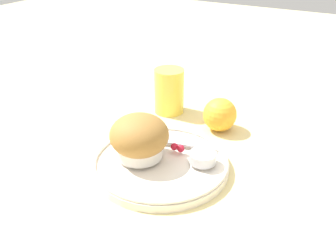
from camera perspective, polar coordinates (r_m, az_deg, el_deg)
The scene contains 8 objects.
ground_plane at distance 0.69m, azimuth -0.82°, elevation -5.54°, with size 3.00×3.00×0.00m, color beige.
plate at distance 0.67m, azimuth -1.09°, elevation -5.68°, with size 0.24×0.24×0.02m.
muffin at distance 0.65m, azimuth -4.38°, elevation -1.81°, with size 0.10×0.10×0.08m.
cream_ramekin at distance 0.65m, azimuth 5.33°, elevation -4.72°, with size 0.05×0.05×0.02m.
berry_pair at distance 0.68m, azimuth 1.47°, elevation -3.31°, with size 0.03×0.01×0.01m.
butter_knife at distance 0.70m, azimuth 1.11°, elevation -2.54°, with size 0.16×0.05×0.00m.
orange_fruit at distance 0.78m, azimuth 7.90°, elevation 1.74°, with size 0.07×0.07×0.07m.
juice_glass at distance 0.85m, azimuth 0.18°, elevation 5.35°, with size 0.07×0.07×0.10m.
Camera 1 is at (0.29, -0.49, 0.38)m, focal length 40.00 mm.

